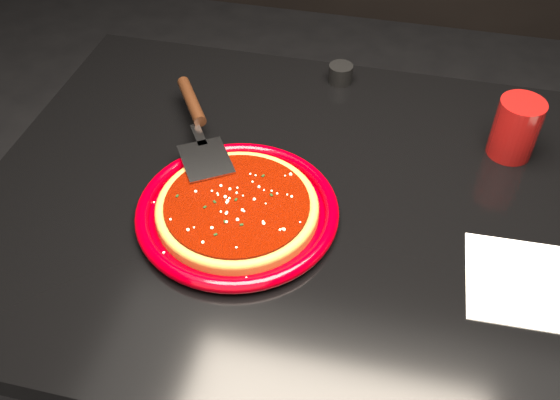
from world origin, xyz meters
The scene contains 11 objects.
table centered at (0.00, 0.00, 0.38)m, with size 1.20×0.80×0.75m, color black.
plate centered at (-0.17, -0.06, 0.76)m, with size 0.31×0.31×0.02m, color #830008.
pizza_crust centered at (-0.17, -0.06, 0.77)m, with size 0.25×0.25×0.01m, color olive.
pizza_crust_rim centered at (-0.17, -0.06, 0.77)m, with size 0.25×0.25×0.02m, color olive.
pizza_sauce centered at (-0.17, -0.06, 0.78)m, with size 0.22×0.22×0.01m, color #600B00.
parmesan_dusting centered at (-0.17, -0.06, 0.78)m, with size 0.21×0.21×0.01m, color #FBEFC7, non-canonical shape.
basil_flecks centered at (-0.17, -0.06, 0.78)m, with size 0.20×0.20×0.00m, color black, non-canonical shape.
pizza_server centered at (-0.28, 0.09, 0.79)m, with size 0.09×0.32×0.02m, color #AEB0B5, non-canonical shape.
cup centered at (0.24, 0.19, 0.80)m, with size 0.07×0.07×0.10m, color maroon.
napkin_a centered at (0.25, -0.10, 0.75)m, with size 0.16×0.16×0.00m, color white.
ramekin centered at (-0.08, 0.34, 0.77)m, with size 0.05×0.05×0.04m, color black.
Camera 1 is at (0.05, -0.70, 1.44)m, focal length 40.00 mm.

